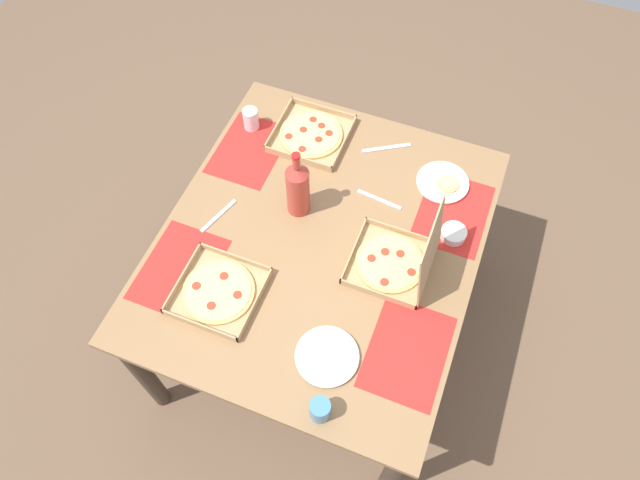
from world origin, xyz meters
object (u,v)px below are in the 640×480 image
object	(u,v)px
pizza_box_corner_right	(398,260)
condiment_bowl	(453,234)
cup_spare	(251,119)
pizza_box_corner_left	(311,135)
cup_clear_left	(320,410)
plate_far_right	(443,183)
plate_middle	(327,357)
pizza_box_center	(219,292)
soda_bottle	(298,188)

from	to	relation	value
pizza_box_corner_right	condiment_bowl	distance (m)	0.26
pizza_box_corner_right	cup_spare	size ratio (longest dim) A/B	3.30
pizza_box_corner_left	condiment_bowl	bearing A→B (deg)	68.71
pizza_box_corner_left	cup_clear_left	bearing A→B (deg)	23.27
plate_far_right	plate_middle	size ratio (longest dim) A/B	0.97
pizza_box_center	plate_far_right	world-z (taller)	pizza_box_center
pizza_box_corner_left	condiment_bowl	distance (m)	0.74
soda_bottle	cup_spare	distance (m)	0.48
plate_middle	soda_bottle	size ratio (longest dim) A/B	0.68
plate_middle	pizza_box_corner_right	bearing A→B (deg)	164.57
pizza_box_center	plate_far_right	distance (m)	0.99
pizza_box_center	pizza_box_corner_right	bearing A→B (deg)	120.70
pizza_box_corner_right	condiment_bowl	world-z (taller)	pizza_box_corner_right
pizza_box_center	pizza_box_corner_right	size ratio (longest dim) A/B	0.92
plate_middle	cup_clear_left	world-z (taller)	cup_clear_left
pizza_box_corner_left	soda_bottle	size ratio (longest dim) A/B	0.94
pizza_box_center	soda_bottle	xyz separation A→B (m)	(-0.45, 0.13, 0.12)
plate_middle	soda_bottle	bearing A→B (deg)	-148.75
cup_spare	pizza_box_center	bearing A→B (deg)	16.34
pizza_box_corner_right	pizza_box_corner_left	size ratio (longest dim) A/B	1.06
pizza_box_center	soda_bottle	world-z (taller)	soda_bottle
plate_far_right	pizza_box_center	bearing A→B (deg)	-39.07
condiment_bowl	pizza_box_center	bearing A→B (deg)	-53.18
pizza_box_center	pizza_box_corner_left	bearing A→B (deg)	177.66
plate_far_right	cup_clear_left	distance (m)	1.04
plate_far_right	soda_bottle	distance (m)	0.60
pizza_box_center	pizza_box_corner_right	world-z (taller)	pizza_box_corner_right
plate_middle	cup_spare	size ratio (longest dim) A/B	2.22
plate_middle	cup_spare	world-z (taller)	cup_spare
pizza_box_corner_left	cup_spare	bearing A→B (deg)	-80.41
pizza_box_corner_left	pizza_box_center	bearing A→B (deg)	-2.34
pizza_box_corner_right	pizza_box_corner_left	distance (m)	0.71
pizza_box_corner_left	cup_spare	distance (m)	0.26
pizza_box_corner_right	plate_far_right	world-z (taller)	pizza_box_corner_right
soda_bottle	plate_middle	bearing A→B (deg)	31.25
soda_bottle	cup_spare	size ratio (longest dim) A/B	3.29
cup_spare	plate_far_right	bearing A→B (deg)	90.07
cup_clear_left	cup_spare	bearing A→B (deg)	-145.11
pizza_box_corner_left	plate_middle	world-z (taller)	pizza_box_corner_left
cup_clear_left	plate_middle	bearing A→B (deg)	-165.54
soda_bottle	cup_clear_left	xyz separation A→B (m)	(0.72, 0.37, -0.09)
pizza_box_corner_left	cup_clear_left	xyz separation A→B (m)	(1.08, 0.46, 0.03)
soda_bottle	plate_far_right	bearing A→B (deg)	122.68
pizza_box_center	cup_spare	bearing A→B (deg)	-163.66
pizza_box_corner_right	pizza_box_corner_left	bearing A→B (deg)	-131.73
plate_middle	soda_bottle	xyz separation A→B (m)	(-0.53, -0.32, 0.12)
plate_far_right	pizza_box_corner_right	bearing A→B (deg)	-7.64
pizza_box_corner_right	condiment_bowl	xyz separation A→B (m)	(-0.21, 0.16, -0.03)
pizza_box_corner_right	pizza_box_corner_left	xyz separation A→B (m)	(-0.47, -0.53, -0.04)
pizza_box_corner_right	plate_middle	size ratio (longest dim) A/B	1.48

